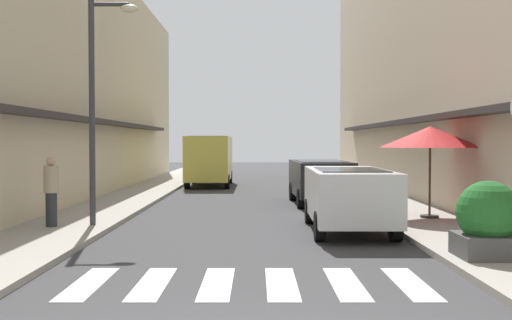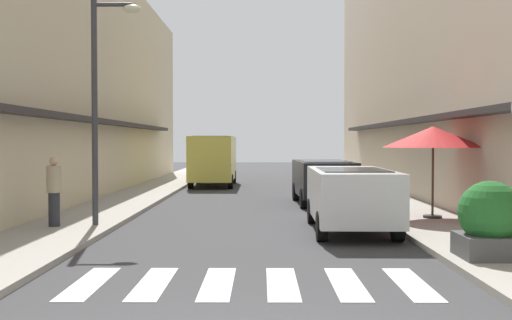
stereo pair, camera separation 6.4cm
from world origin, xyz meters
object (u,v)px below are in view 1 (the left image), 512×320
(cafe_umbrella, at_px, (433,137))
(pedestrian_walking_near, at_px, (55,190))
(parked_car_near, at_px, (352,192))
(planter_corner, at_px, (492,221))
(street_lamp, at_px, (103,87))
(delivery_van, at_px, (213,156))
(parked_car_mid, at_px, (323,177))

(cafe_umbrella, distance_m, pedestrian_walking_near, 9.55)
(parked_car_near, relative_size, planter_corner, 3.39)
(street_lamp, distance_m, pedestrian_walking_near, 2.67)
(planter_corner, bearing_deg, delivery_van, 107.93)
(parked_car_near, height_order, cafe_umbrella, cafe_umbrella)
(delivery_van, bearing_deg, parked_car_mid, -63.56)
(parked_car_near, distance_m, cafe_umbrella, 3.23)
(parked_car_near, distance_m, street_lamp, 6.37)
(delivery_van, relative_size, street_lamp, 1.01)
(street_lamp, bearing_deg, delivery_van, 84.23)
(street_lamp, bearing_deg, parked_car_near, -3.28)
(parked_car_near, bearing_deg, delivery_van, 105.98)
(delivery_van, bearing_deg, parked_car_near, -74.02)
(parked_car_near, xyz_separation_m, delivery_van, (-4.36, 15.21, 0.48))
(parked_car_mid, height_order, street_lamp, street_lamp)
(parked_car_mid, height_order, delivery_van, delivery_van)
(parked_car_mid, relative_size, delivery_van, 0.78)
(cafe_umbrella, relative_size, planter_corner, 1.98)
(parked_car_mid, distance_m, delivery_van, 9.80)
(delivery_van, bearing_deg, street_lamp, -95.77)
(parked_car_near, xyz_separation_m, planter_corner, (1.82, -3.88, -0.18))
(planter_corner, bearing_deg, parked_car_mid, 99.98)
(parked_car_near, height_order, planter_corner, parked_car_near)
(parked_car_near, relative_size, cafe_umbrella, 1.71)
(delivery_van, distance_m, cafe_umbrella, 15.06)
(street_lamp, distance_m, cafe_umbrella, 8.44)
(planter_corner, xyz_separation_m, pedestrian_walking_near, (-8.75, 3.90, 0.23))
(pedestrian_walking_near, bearing_deg, parked_car_near, -82.40)
(delivery_van, xyz_separation_m, pedestrian_walking_near, (-2.57, -15.19, -0.43))
(cafe_umbrella, height_order, pedestrian_walking_near, cafe_umbrella)
(pedestrian_walking_near, bearing_deg, street_lamp, -65.74)
(street_lamp, distance_m, planter_corner, 9.15)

